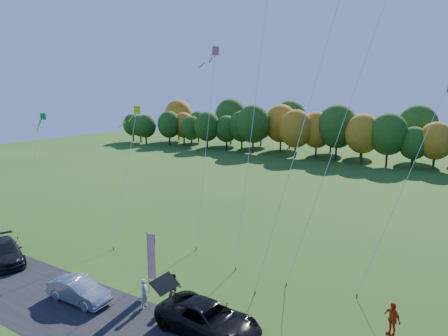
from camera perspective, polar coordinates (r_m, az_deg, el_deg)
The scene contains 17 objects.
ground at distance 25.46m, azimuth -7.60°, elevation -17.92°, with size 160.00×160.00×0.00m, color #254D14.
asphalt_strip at distance 22.99m, azimuth -14.47°, elevation -21.62°, with size 90.00×6.00×0.01m, color black.
tree_line at distance 74.43m, azimuth 20.59°, elevation 0.76°, with size 116.00×12.00×10.00m, color #1E4711, non-canonical shape.
black_suv at distance 21.82m, azimuth -2.25°, elevation -20.74°, with size 2.64×5.72×1.59m, color black.
silver_sedan at distance 26.08m, azimuth -20.03°, elevation -16.10°, with size 1.45×4.15×1.37m, color #AAA9AE.
dark_truck_a at distance 33.62m, azimuth -28.83°, elevation -10.46°, with size 2.13×5.24×1.52m, color black.
person_tailgate_a at distance 24.36m, azimuth -11.32°, elevation -17.14°, with size 0.63×0.42×1.73m, color silver.
person_tailgate_b at distance 24.52m, azimuth -7.12°, elevation -16.75°, with size 0.87×0.68×1.79m, color gray.
person_east at distance 23.28m, azimuth 22.88°, elevation -19.21°, with size 1.04×0.43×1.77m, color #BD3611.
feather_flag at distance 25.30m, azimuth -10.43°, elevation -12.24°, with size 0.50×0.19×3.89m.
kite_delta_blue at distance 30.91m, azimuth 4.70°, elevation 11.60°, with size 3.92×11.03×25.72m.
kite_parafoil_orange at distance 28.59m, azimuth 19.60°, elevation 14.57°, with size 7.25×11.92×29.13m.
kite_delta_red at distance 26.78m, azimuth 12.10°, elevation 9.02°, with size 3.49×10.68×23.39m.
kite_diamond_yellow at distance 34.45m, azimuth -13.83°, elevation -0.82°, with size 3.27×6.52×11.31m.
kite_diamond_green at distance 39.55m, azimuth -25.84°, elevation -0.64°, with size 3.44×5.76×10.53m.
kite_diamond_white at distance 27.44m, azimuth 24.85°, elevation -0.99°, with size 4.25×7.84×14.62m.
kite_diamond_pink at distance 32.93m, azimuth -2.54°, elevation 3.46°, with size 2.77×6.70×16.42m.
Camera 1 is at (14.51, -16.96, 12.25)m, focal length 32.00 mm.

